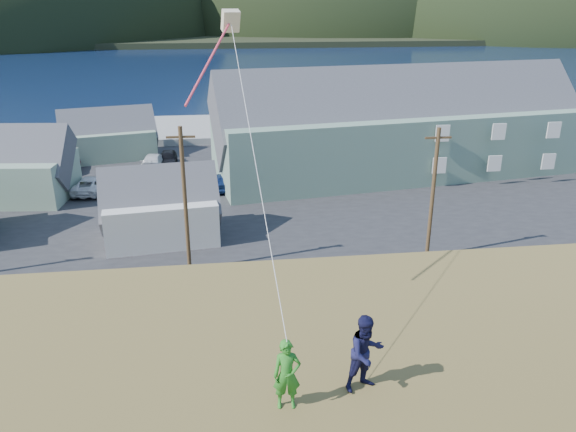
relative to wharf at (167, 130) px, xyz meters
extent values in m
plane|color=#0A1638|center=(6.00, -40.00, -0.45)|extent=(900.00, 900.00, 0.00)
cube|color=#4C3D19|center=(6.00, -42.00, -0.40)|extent=(110.00, 8.00, 0.10)
cube|color=#28282B|center=(6.00, -23.00, -0.39)|extent=(72.00, 36.00, 0.12)
cube|color=gray|center=(0.00, 0.00, 0.00)|extent=(26.00, 14.00, 0.90)
cube|color=black|center=(6.00, 290.00, 0.55)|extent=(900.00, 320.00, 2.00)
ellipsoid|color=black|center=(-14.00, 260.00, 1.55)|extent=(200.00, 180.00, 100.00)
ellipsoid|color=black|center=(76.00, 250.00, 1.55)|extent=(230.00, 207.00, 142.60)
ellipsoid|color=black|center=(186.00, 230.00, 1.55)|extent=(280.00, 252.00, 134.40)
cube|color=gray|center=(22.88, -20.15, 2.56)|extent=(34.83, 14.57, 5.79)
cube|color=#47474C|center=(22.88, -20.15, 7.00)|extent=(35.29, 14.43, 9.43)
cube|color=gray|center=(-10.95, -23.22, 1.38)|extent=(10.24, 7.38, 3.42)
cube|color=#47474C|center=(-10.95, -23.22, 3.95)|extent=(10.71, 7.19, 6.17)
cube|color=silver|center=(2.07, -33.23, 1.12)|extent=(7.81, 6.01, 2.90)
cube|color=#47474C|center=(2.07, -33.23, 3.29)|extent=(8.30, 6.01, 5.10)
cube|color=gray|center=(-5.00, -11.03, 1.10)|extent=(9.96, 7.35, 2.86)
cube|color=#47474C|center=(-5.00, -11.03, 3.34)|extent=(10.45, 7.46, 5.36)
cylinder|color=#47331E|center=(4.08, -38.50, 4.06)|extent=(0.24, 0.24, 8.78)
cylinder|color=#47331E|center=(18.95, -38.50, 3.82)|extent=(0.24, 0.24, 8.30)
imported|color=maroon|center=(-8.21, -15.67, 0.34)|extent=(2.82, 5.08, 1.34)
imported|color=white|center=(-0.13, -15.52, 0.37)|extent=(2.39, 4.97, 1.40)
imported|color=black|center=(1.18, -14.80, 0.38)|extent=(1.82, 4.24, 1.43)
imported|color=#335680|center=(7.82, -16.23, 0.43)|extent=(1.95, 4.74, 1.53)
imported|color=white|center=(-4.65, -22.54, 0.37)|extent=(2.82, 5.25, 1.40)
imported|color=navy|center=(6.04, -23.00, 0.37)|extent=(2.11, 4.25, 1.39)
imported|color=slate|center=(-12.37, -15.29, 0.38)|extent=(1.99, 4.48, 1.43)
imported|color=black|center=(0.02, -23.19, 0.33)|extent=(2.09, 4.66, 1.33)
imported|color=#287C21|center=(7.33, -59.76, 7.56)|extent=(0.60, 0.41, 1.61)
imported|color=#15163B|center=(9.13, -59.36, 7.66)|extent=(1.06, 0.95, 1.82)
cube|color=beige|center=(6.59, -53.62, 14.38)|extent=(0.54, 0.52, 0.60)
cylinder|color=#ED3E53|center=(5.99, -54.87, 13.48)|extent=(0.06, 0.06, 3.31)
cylinder|color=white|center=(6.96, -56.69, 11.37)|extent=(0.02, 0.02, 8.63)
camera|label=1|loc=(6.11, -69.46, 14.89)|focal=35.00mm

